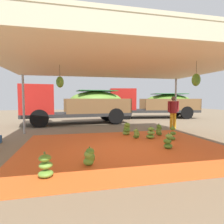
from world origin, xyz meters
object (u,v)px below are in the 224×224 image
(banana_bunch_3, at_px, (173,134))
(banana_bunch_7, at_px, (151,133))
(banana_bunch_5, at_px, (46,167))
(cargo_truck_far, at_px, (151,103))
(banana_bunch_1, at_px, (159,130))
(banana_bunch_4, at_px, (136,134))
(cargo_truck_main, at_px, (76,104))
(banana_bunch_6, at_px, (168,142))
(worker_0, at_px, (173,110))
(banana_bunch_2, at_px, (127,129))
(banana_bunch_8, at_px, (89,157))

(banana_bunch_3, relative_size, banana_bunch_7, 1.14)
(banana_bunch_5, distance_m, cargo_truck_far, 12.91)
(banana_bunch_1, bearing_deg, banana_bunch_4, -162.30)
(banana_bunch_5, relative_size, cargo_truck_main, 0.08)
(banana_bunch_7, relative_size, cargo_truck_far, 0.07)
(banana_bunch_6, height_order, worker_0, worker_0)
(banana_bunch_1, xyz_separation_m, banana_bunch_4, (-1.16, -0.37, -0.05))
(banana_bunch_6, bearing_deg, banana_bunch_3, 53.69)
(banana_bunch_7, relative_size, cargo_truck_main, 0.07)
(banana_bunch_6, relative_size, cargo_truck_main, 0.07)
(banana_bunch_2, distance_m, banana_bunch_6, 2.52)
(banana_bunch_1, height_order, banana_bunch_4, banana_bunch_1)
(worker_0, bearing_deg, banana_bunch_3, -120.63)
(banana_bunch_4, distance_m, banana_bunch_6, 1.75)
(banana_bunch_5, xyz_separation_m, banana_bunch_8, (0.92, 0.48, -0.01))
(banana_bunch_8, distance_m, worker_0, 6.68)
(banana_bunch_1, xyz_separation_m, cargo_truck_far, (2.84, 7.26, 1.03))
(banana_bunch_4, distance_m, cargo_truck_far, 8.68)
(cargo_truck_far, bearing_deg, banana_bunch_5, -123.24)
(banana_bunch_4, relative_size, cargo_truck_main, 0.06)
(banana_bunch_1, distance_m, banana_bunch_5, 5.48)
(banana_bunch_5, distance_m, cargo_truck_main, 8.39)
(banana_bunch_1, xyz_separation_m, banana_bunch_8, (-3.29, -3.03, -0.03))
(banana_bunch_1, xyz_separation_m, banana_bunch_6, (-0.71, -2.06, -0.01))
(cargo_truck_main, bearing_deg, banana_bunch_1, -54.71)
(banana_bunch_3, distance_m, worker_0, 3.00)
(banana_bunch_7, bearing_deg, banana_bunch_8, -136.94)
(banana_bunch_7, bearing_deg, banana_bunch_6, -93.66)
(banana_bunch_5, bearing_deg, banana_bunch_4, 45.74)
(banana_bunch_1, xyz_separation_m, cargo_truck_main, (-3.38, 4.78, 1.05))
(banana_bunch_1, xyz_separation_m, worker_0, (1.55, 1.50, 0.77))
(banana_bunch_6, height_order, banana_bunch_8, banana_bunch_6)
(banana_bunch_3, xyz_separation_m, cargo_truck_far, (2.77, 8.25, 1.01))
(banana_bunch_2, bearing_deg, banana_bunch_3, -44.29)
(banana_bunch_1, xyz_separation_m, banana_bunch_5, (-4.21, -3.51, -0.01))
(banana_bunch_8, bearing_deg, banana_bunch_3, 31.16)
(banana_bunch_7, height_order, worker_0, worker_0)
(banana_bunch_5, distance_m, worker_0, 7.68)
(banana_bunch_7, relative_size, banana_bunch_8, 1.11)
(banana_bunch_7, xyz_separation_m, worker_0, (2.16, 2.03, 0.78))
(cargo_truck_main, distance_m, worker_0, 5.93)
(banana_bunch_4, height_order, banana_bunch_5, banana_bunch_5)
(banana_bunch_6, distance_m, cargo_truck_far, 10.02)
(banana_bunch_2, xyz_separation_m, cargo_truck_main, (-2.05, 4.40, 1.02))
(banana_bunch_4, relative_size, banana_bunch_7, 0.86)
(cargo_truck_far, height_order, worker_0, cargo_truck_far)
(banana_bunch_4, distance_m, worker_0, 3.39)
(banana_bunch_6, bearing_deg, worker_0, 57.60)
(banana_bunch_5, bearing_deg, banana_bunch_2, 53.44)
(banana_bunch_3, xyz_separation_m, worker_0, (1.48, 2.50, 0.75))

